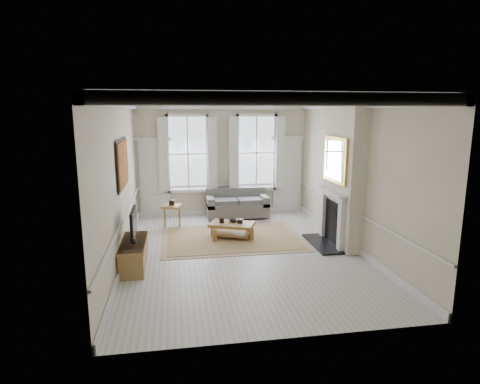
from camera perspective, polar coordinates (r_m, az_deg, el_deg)
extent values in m
plane|color=#B7B5AD|center=(9.23, 0.29, -8.54)|extent=(7.20, 7.20, 0.00)
plane|color=white|center=(8.69, 0.32, 13.06)|extent=(7.20, 7.20, 0.00)
plane|color=beige|center=(12.33, -2.51, 4.62)|extent=(5.20, 0.00, 5.20)
plane|color=beige|center=(8.76, -16.72, 1.39)|extent=(0.00, 7.20, 7.20)
plane|color=beige|center=(9.58, 15.83, 2.27)|extent=(0.00, 7.20, 7.20)
cube|color=silver|center=(12.30, -12.00, 1.78)|extent=(0.90, 0.08, 2.30)
cube|color=silver|center=(12.77, 6.70, 2.30)|extent=(0.90, 0.08, 2.30)
cube|color=#C17E21|center=(8.99, -16.36, 3.92)|extent=(0.05, 1.66, 1.06)
cube|color=beige|center=(9.69, 14.40, 2.44)|extent=(0.35, 1.70, 3.38)
cube|color=black|center=(9.92, 11.65, -7.20)|extent=(0.55, 1.50, 0.05)
cube|color=silver|center=(9.35, 14.14, -4.94)|extent=(0.10, 0.18, 1.15)
cube|color=silver|center=(10.33, 11.73, -3.28)|extent=(0.10, 0.18, 1.15)
cube|color=silver|center=(9.65, 12.78, 0.07)|extent=(0.20, 1.45, 0.06)
cube|color=black|center=(9.86, 13.11, -4.20)|extent=(0.02, 0.92, 1.00)
cube|color=gold|center=(9.56, 13.31, 4.49)|extent=(0.06, 1.26, 1.06)
cube|color=#575754|center=(12.10, -0.42, -2.40)|extent=(1.83, 0.89, 0.41)
cube|color=#575754|center=(12.35, -0.67, -0.37)|extent=(1.83, 0.20, 0.44)
cube|color=#575754|center=(11.95, -4.28, -1.39)|extent=(0.20, 0.89, 0.30)
cube|color=#575754|center=(12.19, 3.35, -1.11)|extent=(0.20, 0.89, 0.30)
cylinder|color=brown|center=(11.75, -4.01, -3.99)|extent=(0.06, 0.06, 0.08)
cylinder|color=brown|center=(12.61, 2.92, -2.91)|extent=(0.06, 0.06, 0.08)
cube|color=brown|center=(11.32, -9.68, -1.99)|extent=(0.61, 0.61, 0.06)
cube|color=brown|center=(11.21, -10.61, -3.71)|extent=(0.05, 0.05, 0.53)
cube|color=brown|center=(11.21, -8.65, -3.65)|extent=(0.05, 0.05, 0.53)
cube|color=brown|center=(11.58, -10.58, -3.23)|extent=(0.05, 0.05, 0.53)
cube|color=brown|center=(11.58, -8.68, -3.17)|extent=(0.05, 0.05, 0.53)
cube|color=#A38754|center=(10.19, -1.16, -6.54)|extent=(3.50, 2.60, 0.02)
cube|color=brown|center=(10.09, -1.17, -4.63)|extent=(1.24, 0.99, 0.08)
cube|color=brown|center=(9.89, -3.52, -6.20)|extent=(0.10, 0.10, 0.32)
cube|color=brown|center=(10.01, 1.52, -5.96)|extent=(0.10, 0.10, 0.32)
cube|color=brown|center=(10.30, -3.77, -5.49)|extent=(0.10, 0.10, 0.32)
cube|color=brown|center=(10.42, 1.07, -5.27)|extent=(0.10, 0.10, 0.32)
cylinder|color=black|center=(10.08, -2.62, -4.06)|extent=(0.12, 0.12, 0.12)
cylinder|color=black|center=(10.05, 0.00, -4.16)|extent=(0.14, 0.14, 0.10)
imported|color=black|center=(10.17, -0.97, -4.09)|extent=(0.24, 0.24, 0.06)
cube|color=brown|center=(8.63, -14.83, -8.51)|extent=(0.48, 1.48, 0.53)
cube|color=black|center=(8.54, -14.79, -6.74)|extent=(0.08, 0.30, 0.03)
cube|color=black|center=(8.43, -14.93, -4.22)|extent=(0.05, 0.90, 0.55)
cube|color=black|center=(8.43, -14.72, -4.22)|extent=(0.01, 0.83, 0.49)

